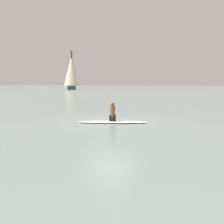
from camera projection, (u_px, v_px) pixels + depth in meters
ground_plane at (109, 122)px, 15.15m from camera, size 400.00×400.00×0.00m
surfboard at (113, 122)px, 14.73m from camera, size 2.10×3.27×0.10m
person_paddler at (113, 112)px, 14.68m from camera, size 0.39×0.38×0.92m
sailboat_far_left at (72, 72)px, 88.95m from camera, size 6.39×6.19×11.15m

